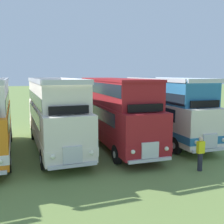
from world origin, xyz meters
TOP-DOWN VIEW (x-y plane):
  - bus_seventh_in_row at (7.89, 0.15)m, footprint 2.72×10.31m
  - bus_eighth_in_row at (11.84, -0.17)m, footprint 2.84×10.68m
  - bus_ninth_in_row at (15.78, -0.09)m, footprint 2.78×9.87m
  - marshal_person at (14.11, -6.24)m, footprint 0.36×0.24m

SIDE VIEW (x-z plane):
  - marshal_person at x=14.11m, z-range 0.02..1.75m
  - bus_ninth_in_row at x=15.78m, z-range 0.09..4.61m
  - bus_seventh_in_row at x=7.89m, z-range 0.10..4.62m
  - bus_eighth_in_row at x=11.84m, z-range 0.23..4.72m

